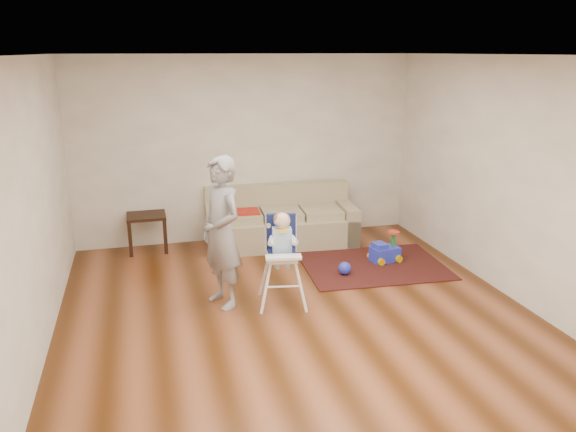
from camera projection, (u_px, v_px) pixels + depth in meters
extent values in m
plane|color=#432009|center=(298.00, 315.00, 6.05)|extent=(5.50, 5.50, 0.00)
cube|color=beige|center=(247.00, 149.00, 8.22)|extent=(5.00, 0.04, 2.70)
cube|color=beige|center=(32.00, 211.00, 5.05)|extent=(0.04, 5.50, 2.70)
cube|color=beige|center=(512.00, 180.00, 6.29)|extent=(0.04, 5.50, 2.70)
cube|color=white|center=(299.00, 55.00, 5.29)|extent=(5.00, 5.50, 0.04)
cube|color=#AB2416|center=(242.00, 212.00, 7.94)|extent=(0.51, 0.35, 0.04)
cube|color=black|center=(374.00, 265.00, 7.43)|extent=(1.91, 1.48, 0.01)
sphere|color=blue|center=(345.00, 268.00, 7.09)|extent=(0.16, 0.16, 0.16)
cylinder|color=blue|center=(279.00, 226.00, 5.96)|extent=(0.03, 0.12, 0.01)
imported|color=gray|center=(222.00, 233.00, 6.08)|extent=(0.61, 0.72, 1.68)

